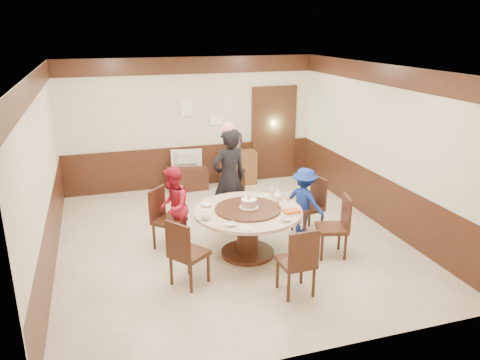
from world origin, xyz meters
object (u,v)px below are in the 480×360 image
object	(u,v)px
person_standing	(229,179)
side_cabinet	(238,168)
banquet_table	(248,223)
person_blue	(304,201)
person_red	(173,207)
shrimp_platter	(291,212)
birthday_cake	(249,203)
television	(187,159)
tv_stand	(187,178)
thermos	(239,143)

from	to	relation	value
person_standing	side_cabinet	world-z (taller)	person_standing
banquet_table	person_blue	bearing A→B (deg)	21.85
person_red	shrimp_platter	distance (m)	1.89
banquet_table	shrimp_platter	distance (m)	0.71
person_blue	shrimp_platter	distance (m)	1.03
birthday_cake	banquet_table	bearing A→B (deg)	-137.82
television	side_cabinet	world-z (taller)	television
television	tv_stand	bearing A→B (deg)	-0.00
side_cabinet	person_blue	bearing A→B (deg)	-84.28
birthday_cake	side_cabinet	xyz separation A→B (m)	(0.84, 3.34, -0.47)
person_standing	person_blue	distance (m)	1.34
person_standing	side_cabinet	xyz separation A→B (m)	(0.85, 2.26, -0.52)
birthday_cake	side_cabinet	bearing A→B (deg)	75.83
side_cabinet	thermos	world-z (taller)	thermos
person_standing	television	world-z (taller)	person_standing
banquet_table	person_standing	bearing A→B (deg)	89.11
person_red	tv_stand	world-z (taller)	person_red
banquet_table	person_red	size ratio (longest dim) A/B	1.25
television	person_standing	bearing A→B (deg)	106.74
person_standing	person_red	size ratio (longest dim) A/B	1.35
television	person_blue	bearing A→B (deg)	125.70
banquet_table	thermos	xyz separation A→B (m)	(0.90, 3.36, 0.41)
person_red	birthday_cake	world-z (taller)	person_red
person_red	person_blue	world-z (taller)	person_red
person_standing	person_blue	size ratio (longest dim) A/B	1.53
person_standing	birthday_cake	world-z (taller)	person_standing
banquet_table	television	distance (m)	3.35
person_blue	shrimp_platter	world-z (taller)	person_blue
person_blue	tv_stand	bearing A→B (deg)	-4.90
person_red	shrimp_platter	bearing A→B (deg)	75.14
side_cabinet	thermos	bearing A→B (deg)	0.00
television	thermos	bearing A→B (deg)	-169.68
television	thermos	size ratio (longest dim) A/B	1.75
person_standing	side_cabinet	distance (m)	2.47
banquet_table	side_cabinet	distance (m)	3.47
shrimp_platter	thermos	size ratio (longest dim) A/B	0.79
birthday_cake	tv_stand	world-z (taller)	birthday_cake
shrimp_platter	banquet_table	bearing A→B (deg)	148.28
person_blue	side_cabinet	distance (m)	2.92
television	birthday_cake	bearing A→B (deg)	104.34
banquet_table	birthday_cake	xyz separation A→B (m)	(0.03, 0.02, 0.31)
shrimp_platter	tv_stand	distance (m)	3.81
banquet_table	thermos	bearing A→B (deg)	75.06
person_blue	banquet_table	bearing A→B (deg)	80.12
person_blue	side_cabinet	world-z (taller)	person_blue
person_blue	side_cabinet	xyz separation A→B (m)	(-0.29, 2.90, -0.21)
banquet_table	person_blue	world-z (taller)	person_blue
shrimp_platter	person_standing	bearing A→B (deg)	110.75
person_standing	thermos	world-z (taller)	person_standing
person_standing	birthday_cake	size ratio (longest dim) A/B	6.15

